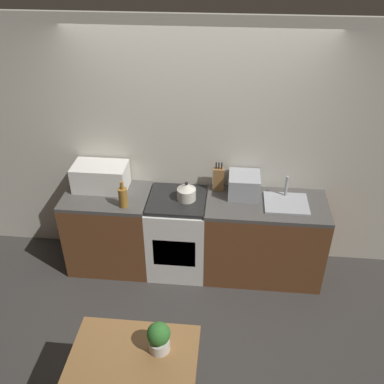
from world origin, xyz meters
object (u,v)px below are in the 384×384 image
(toaster_oven, at_px, (244,185))
(dining_table, at_px, (133,373))
(stove_range, at_px, (178,234))
(microwave, at_px, (101,177))
(kettle, at_px, (187,192))
(bottle, at_px, (123,197))

(toaster_oven, xyz_separation_m, dining_table, (-0.75, -1.97, -0.34))
(stove_range, distance_m, microwave, 1.01)
(kettle, distance_m, microwave, 0.92)
(bottle, relative_size, toaster_oven, 0.89)
(stove_range, bearing_deg, toaster_oven, 11.31)
(toaster_oven, relative_size, dining_table, 0.36)
(kettle, xyz_separation_m, microwave, (-0.91, 0.13, 0.05))
(toaster_oven, height_order, dining_table, toaster_oven)
(stove_range, xyz_separation_m, bottle, (-0.50, -0.19, 0.56))
(microwave, distance_m, toaster_oven, 1.48)
(stove_range, relative_size, microwave, 1.63)
(bottle, xyz_separation_m, toaster_oven, (1.17, 0.32, 0.01))
(microwave, bearing_deg, dining_table, -69.52)
(bottle, bearing_deg, stove_range, 20.25)
(bottle, height_order, dining_table, bottle)
(kettle, height_order, dining_table, kettle)
(stove_range, relative_size, bottle, 3.23)
(stove_range, height_order, microwave, microwave)
(bottle, bearing_deg, kettle, 16.94)
(kettle, xyz_separation_m, dining_table, (-0.18, -1.83, -0.32))
(kettle, bearing_deg, bottle, -163.06)
(stove_range, distance_m, bottle, 0.78)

